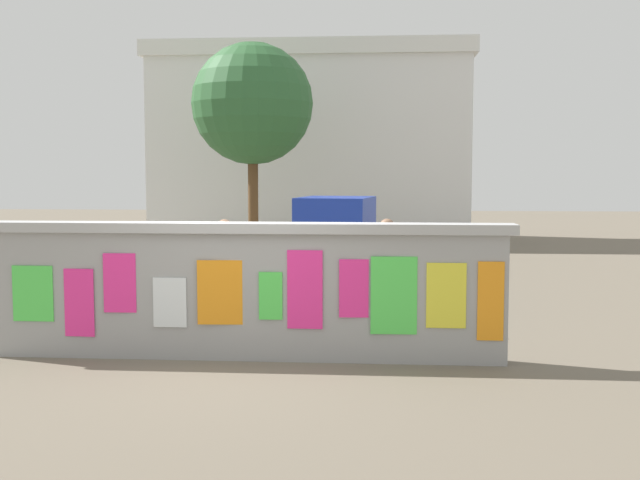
{
  "coord_description": "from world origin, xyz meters",
  "views": [
    {
      "loc": [
        1.71,
        -9.33,
        2.27
      ],
      "look_at": [
        0.77,
        2.5,
        1.25
      ],
      "focal_mm": 43.91,
      "sensor_mm": 36.0,
      "label": 1
    }
  ],
  "objects": [
    {
      "name": "tree_roadside",
      "position": [
        -1.73,
        11.43,
        4.09
      ],
      "size": [
        3.23,
        3.23,
        5.72
      ],
      "color": "brown",
      "rests_on": "ground"
    },
    {
      "name": "poster_wall",
      "position": [
        0.0,
        -0.0,
        0.86
      ],
      "size": [
        6.6,
        0.42,
        1.67
      ],
      "color": "#999999",
      "rests_on": "ground"
    },
    {
      "name": "building_background",
      "position": [
        -0.65,
        17.46,
        3.23
      ],
      "size": [
        10.52,
        5.22,
        6.42
      ],
      "color": "white",
      "rests_on": "ground"
    },
    {
      "name": "ground",
      "position": [
        0.0,
        8.0,
        0.0
      ],
      "size": [
        60.0,
        60.0,
        0.0
      ],
      "primitive_type": "plane",
      "color": "#6B6051"
    },
    {
      "name": "motorcycle",
      "position": [
        -2.07,
        1.49,
        0.46
      ],
      "size": [
        1.9,
        0.56,
        0.87
      ],
      "color": "black",
      "rests_on": "ground"
    },
    {
      "name": "person_walking",
      "position": [
        1.79,
        1.88,
        0.99
      ],
      "size": [
        0.48,
        0.48,
        1.62
      ],
      "color": "#D83F72",
      "rests_on": "ground"
    },
    {
      "name": "auto_rickshaw_truck",
      "position": [
        -0.07,
        4.48,
        0.9
      ],
      "size": [
        3.78,
        1.99,
        1.85
      ],
      "color": "black",
      "rests_on": "ground"
    },
    {
      "name": "person_bystander",
      "position": [
        -0.51,
        1.56,
        0.99
      ],
      "size": [
        0.46,
        0.46,
        1.62
      ],
      "color": "#BF6626",
      "rests_on": "ground"
    }
  ]
}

